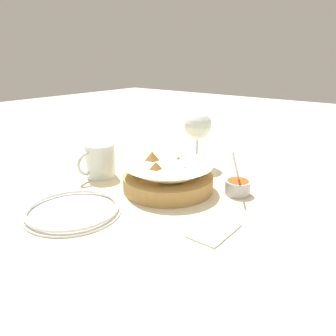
{
  "coord_description": "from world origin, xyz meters",
  "views": [
    {
      "loc": [
        0.61,
        0.52,
        0.34
      ],
      "look_at": [
        -0.01,
        0.02,
        0.06
      ],
      "focal_mm": 35.0,
      "sensor_mm": 36.0,
      "label": 1
    }
  ],
  "objects_px": {
    "sauce_cup": "(238,186)",
    "wine_glass": "(198,127)",
    "beer_mug": "(100,162)",
    "side_plate": "(73,210)",
    "food_basket": "(167,177)"
  },
  "relations": [
    {
      "from": "sauce_cup",
      "to": "beer_mug",
      "type": "relative_size",
      "value": 1.01
    },
    {
      "from": "sauce_cup",
      "to": "beer_mug",
      "type": "xyz_separation_m",
      "value": [
        0.13,
        -0.37,
        0.02
      ]
    },
    {
      "from": "sauce_cup",
      "to": "side_plate",
      "type": "xyz_separation_m",
      "value": [
        0.33,
        -0.24,
        -0.01
      ]
    },
    {
      "from": "beer_mug",
      "to": "side_plate",
      "type": "distance_m",
      "value": 0.24
    },
    {
      "from": "food_basket",
      "to": "beer_mug",
      "type": "xyz_separation_m",
      "value": [
        0.04,
        -0.21,
        0.01
      ]
    },
    {
      "from": "food_basket",
      "to": "beer_mug",
      "type": "bearing_deg",
      "value": -78.43
    },
    {
      "from": "sauce_cup",
      "to": "wine_glass",
      "type": "bearing_deg",
      "value": -121.53
    },
    {
      "from": "sauce_cup",
      "to": "side_plate",
      "type": "height_order",
      "value": "sauce_cup"
    },
    {
      "from": "wine_glass",
      "to": "side_plate",
      "type": "xyz_separation_m",
      "value": [
        0.45,
        -0.03,
        -0.12
      ]
    },
    {
      "from": "beer_mug",
      "to": "side_plate",
      "type": "xyz_separation_m",
      "value": [
        0.2,
        0.13,
        -0.04
      ]
    },
    {
      "from": "wine_glass",
      "to": "beer_mug",
      "type": "xyz_separation_m",
      "value": [
        0.26,
        -0.16,
        -0.08
      ]
    },
    {
      "from": "beer_mug",
      "to": "food_basket",
      "type": "bearing_deg",
      "value": 101.57
    },
    {
      "from": "sauce_cup",
      "to": "side_plate",
      "type": "bearing_deg",
      "value": -36.27
    },
    {
      "from": "wine_glass",
      "to": "beer_mug",
      "type": "height_order",
      "value": "wine_glass"
    },
    {
      "from": "sauce_cup",
      "to": "wine_glass",
      "type": "height_order",
      "value": "wine_glass"
    }
  ]
}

